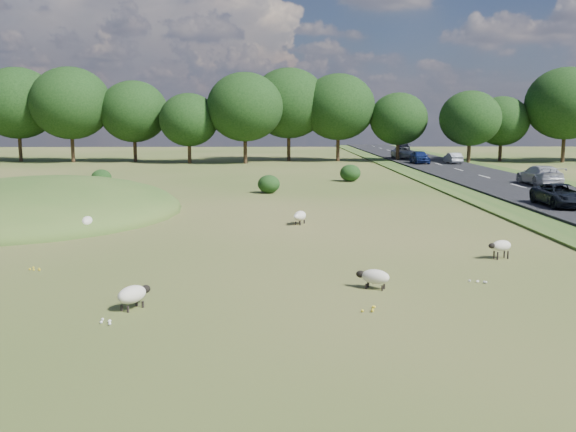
% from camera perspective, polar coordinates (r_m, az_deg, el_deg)
% --- Properties ---
extents(ground, '(160.00, 160.00, 0.00)m').
position_cam_1_polar(ground, '(44.56, -3.01, 1.80)').
color(ground, '#36581B').
rests_on(ground, ground).
extents(mound, '(16.00, 20.00, 4.00)m').
position_cam_1_polar(mound, '(38.98, -21.31, 0.24)').
color(mound, '#33561E').
rests_on(mound, ground).
extents(road, '(8.00, 150.00, 0.25)m').
position_cam_1_polar(road, '(57.56, 17.66, 3.07)').
color(road, black).
rests_on(road, ground).
extents(treeline, '(96.28, 14.66, 11.70)m').
position_cam_1_polar(treeline, '(79.71, -3.03, 9.52)').
color(treeline, black).
rests_on(treeline, ground).
extents(shrubs, '(22.04, 10.31, 1.45)m').
position_cam_1_polar(shrubs, '(51.29, -2.92, 3.46)').
color(shrubs, black).
rests_on(shrubs, ground).
extents(sheep_1, '(0.57, 1.18, 0.85)m').
position_cam_1_polar(sheep_1, '(30.96, -17.40, -0.49)').
color(sheep_1, beige).
rests_on(sheep_1, ground).
extents(sheep_2, '(0.96, 1.17, 0.67)m').
position_cam_1_polar(sheep_2, '(18.56, -13.62, -6.78)').
color(sheep_2, beige).
rests_on(sheep_2, ground).
extents(sheep_3, '(1.05, 0.70, 0.73)m').
position_cam_1_polar(sheep_3, '(25.67, 18.39, -2.54)').
color(sheep_3, beige).
rests_on(sheep_3, ground).
extents(sheep_4, '(1.12, 0.82, 0.63)m').
position_cam_1_polar(sheep_4, '(20.31, 7.68, -5.36)').
color(sheep_4, beige).
rests_on(sheep_4, ground).
extents(sheep_5, '(0.87, 1.22, 0.68)m').
position_cam_1_polar(sheep_5, '(32.38, 1.05, 0.00)').
color(sheep_5, beige).
rests_on(sheep_5, ground).
extents(car_0, '(1.73, 4.26, 1.24)m').
position_cam_1_polar(car_0, '(104.16, 10.18, 6.04)').
color(car_0, black).
rests_on(car_0, road).
extents(car_1, '(2.13, 5.23, 1.52)m').
position_cam_1_polar(car_1, '(53.21, 21.48, 3.41)').
color(car_1, silver).
rests_on(car_1, road).
extents(car_2, '(1.31, 3.76, 1.24)m').
position_cam_1_polar(car_2, '(76.08, 14.47, 5.01)').
color(car_2, '#AAADB2').
rests_on(car_2, road).
extents(car_3, '(2.39, 5.18, 1.44)m').
position_cam_1_polar(car_3, '(84.75, 10.19, 5.56)').
color(car_3, '#B2B5BA').
rests_on(car_3, road).
extents(car_5, '(2.15, 4.66, 1.30)m').
position_cam_1_polar(car_5, '(40.54, 23.12, 1.72)').
color(car_5, black).
rests_on(car_5, road).
extents(car_6, '(1.73, 4.31, 1.47)m').
position_cam_1_polar(car_6, '(75.39, 11.63, 5.17)').
color(car_6, navy).
rests_on(car_6, road).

